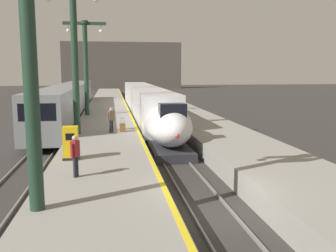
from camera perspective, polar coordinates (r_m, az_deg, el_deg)
The scene contains 18 objects.
ground_plane at distance 14.08m, azimuth 6.89°, elevation -13.47°, with size 260.00×260.00×0.00m, color #33302D.
platform_left at distance 37.62m, azimuth -9.37°, elevation 1.10°, with size 4.80×110.00×1.05m, color gray.
platform_right at distance 38.38m, azimuth 2.81°, elevation 1.35°, with size 4.80×110.00×1.05m, color gray.
platform_left_safety_stripe at distance 37.60m, azimuth -5.91°, elevation 1.98°, with size 0.20×107.80×0.01m, color yellow.
rail_main_left at distance 40.50m, azimuth -4.65°, elevation 1.04°, with size 0.08×110.00×0.12m, color slate.
rail_main_right at distance 40.64m, azimuth -2.54°, elevation 1.08°, with size 0.08×110.00×0.12m, color slate.
rail_secondary_left at distance 40.74m, azimuth -16.08°, elevation 0.78°, with size 0.08×110.00×0.12m, color slate.
rail_secondary_right at distance 40.58m, azimuth -13.98°, elevation 0.83°, with size 0.08×110.00×0.12m, color slate.
highspeed_train_main at distance 38.53m, azimuth -3.37°, elevation 3.48°, with size 2.92×37.51×3.60m.
regional_train_adjacent at distance 41.96m, azimuth -14.92°, elevation 3.88°, with size 2.85×36.60×3.80m.
station_column_near at distance 11.66m, azimuth -20.62°, elevation 16.02°, with size 4.00×0.68×9.57m.
station_column_mid at distance 25.54m, azimuth -14.21°, elevation 11.84°, with size 4.00×0.68×9.75m.
station_column_far at distance 36.46m, azimuth -12.56°, elevation 10.06°, with size 4.00×0.68×8.88m.
passenger_near_edge at distance 25.79m, azimuth -8.75°, elevation 1.20°, with size 0.49×0.39×1.69m.
passenger_mid_platform at distance 15.16m, azimuth -14.09°, elevation -4.01°, with size 0.35×0.53×1.69m.
rolling_suitcase at distance 25.94m, azimuth -7.01°, elevation -0.25°, with size 0.40×0.22×0.98m.
ticket_machine_yellow at distance 18.30m, azimuth -14.73°, elevation -2.72°, with size 0.76×0.62×1.60m.
terminus_back_wall at distance 114.64m, azimuth -7.04°, elevation 9.23°, with size 36.00×2.00×14.00m, color #4C4742.
Camera 1 is at (-3.60, -12.57, 5.23)m, focal length 39.59 mm.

